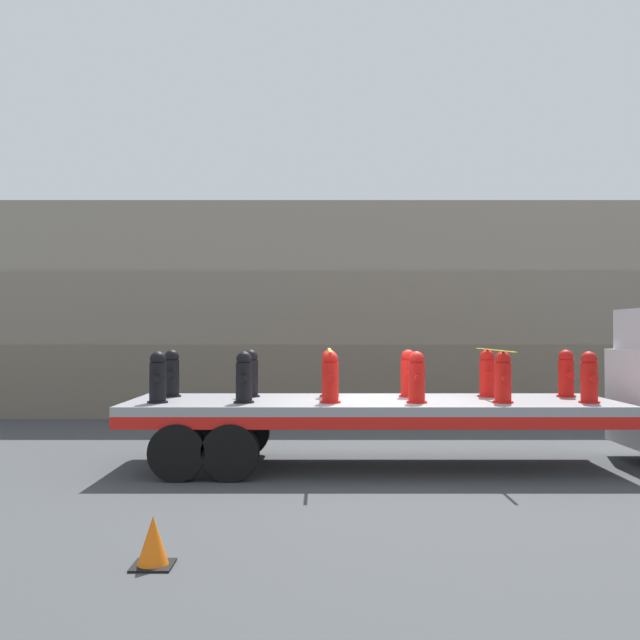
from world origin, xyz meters
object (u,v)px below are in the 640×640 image
at_px(fire_hydrant_red_far_3, 407,374).
at_px(fire_hydrant_black_far_0, 170,374).
at_px(fire_hydrant_red_near_2, 329,378).
at_px(fire_hydrant_red_far_5, 564,374).
at_px(fire_hydrant_red_near_3, 415,378).
at_px(fire_hydrant_red_far_4, 486,374).
at_px(fire_hydrant_red_near_5, 587,378).
at_px(fire_hydrant_black_near_1, 242,378).
at_px(flatbed_trailer, 336,413).
at_px(fire_hydrant_black_near_0, 156,378).
at_px(fire_hydrant_red_far_2, 328,374).
at_px(fire_hydrant_black_far_1, 249,374).
at_px(traffic_cone, 151,542).
at_px(fire_hydrant_red_near_4, 501,378).

bearing_deg(fire_hydrant_red_far_3, fire_hydrant_black_far_0, 180.00).
distance_m(fire_hydrant_red_near_2, fire_hydrant_red_far_5, 4.52).
distance_m(fire_hydrant_black_far_0, fire_hydrant_red_near_3, 4.52).
bearing_deg(fire_hydrant_red_far_4, fire_hydrant_red_near_5, -37.73).
bearing_deg(fire_hydrant_red_near_5, fire_hydrant_black_near_1, 180.00).
xyz_separation_m(fire_hydrant_red_near_2, fire_hydrant_red_far_3, (1.46, 1.13, 0.00)).
relative_size(flatbed_trailer, fire_hydrant_black_near_0, 9.75).
height_order(fire_hydrant_red_near_2, fire_hydrant_red_near_3, same).
xyz_separation_m(flatbed_trailer, fire_hydrant_red_far_4, (2.79, 0.56, 0.65)).
relative_size(fire_hydrant_black_near_0, fire_hydrant_red_far_2, 1.00).
bearing_deg(fire_hydrant_red_near_5, fire_hydrant_black_far_1, 169.05).
relative_size(fire_hydrant_black_near_0, fire_hydrant_black_far_0, 1.00).
relative_size(fire_hydrant_black_far_1, fire_hydrant_red_near_3, 1.00).
distance_m(fire_hydrant_black_near_0, fire_hydrant_red_near_2, 2.91).
height_order(fire_hydrant_black_near_0, fire_hydrant_red_near_5, same).
bearing_deg(fire_hydrant_red_near_5, fire_hydrant_black_far_0, 171.20).
relative_size(fire_hydrant_black_near_1, fire_hydrant_red_far_5, 1.00).
bearing_deg(fire_hydrant_red_near_2, traffic_cone, -111.46).
bearing_deg(fire_hydrant_red_near_4, fire_hydrant_red_near_5, 0.00).
height_order(fire_hydrant_red_far_2, fire_hydrant_red_far_3, same).
bearing_deg(traffic_cone, fire_hydrant_red_far_2, 72.37).
relative_size(fire_hydrant_red_near_3, fire_hydrant_red_far_3, 1.00).
bearing_deg(fire_hydrant_red_near_2, fire_hydrant_red_far_4, 21.15).
xyz_separation_m(fire_hydrant_red_near_2, fire_hydrant_red_far_4, (2.91, 1.13, 0.00)).
height_order(fire_hydrant_black_near_0, fire_hydrant_black_near_1, same).
xyz_separation_m(fire_hydrant_black_far_1, fire_hydrant_red_far_3, (2.91, 0.00, 0.00)).
xyz_separation_m(flatbed_trailer, fire_hydrant_black_near_1, (-1.59, -0.56, 0.65)).
distance_m(fire_hydrant_red_far_4, fire_hydrant_red_near_5, 1.84).
relative_size(fire_hydrant_black_far_0, fire_hydrant_red_near_3, 1.00).
bearing_deg(fire_hydrant_black_near_1, fire_hydrant_red_near_2, 0.00).
bearing_deg(fire_hydrant_red_far_4, flatbed_trailer, -168.56).
relative_size(fire_hydrant_red_far_2, fire_hydrant_red_near_5, 1.00).
bearing_deg(fire_hydrant_red_near_2, fire_hydrant_red_near_5, 0.00).
bearing_deg(fire_hydrant_red_far_3, fire_hydrant_red_near_3, -90.00).
height_order(fire_hydrant_black_far_1, fire_hydrant_red_near_3, same).
relative_size(flatbed_trailer, fire_hydrant_red_near_5, 9.75).
relative_size(fire_hydrant_black_near_0, fire_hydrant_red_near_3, 1.00).
distance_m(fire_hydrant_red_near_3, fire_hydrant_red_near_5, 2.91).
bearing_deg(fire_hydrant_red_far_5, fire_hydrant_red_near_3, -158.85).
distance_m(fire_hydrant_red_far_3, fire_hydrant_red_near_5, 3.13).
xyz_separation_m(fire_hydrant_black_near_0, fire_hydrant_red_far_5, (7.29, 1.13, 0.00)).
height_order(fire_hydrant_black_near_1, fire_hydrant_red_near_4, same).
xyz_separation_m(fire_hydrant_red_far_2, fire_hydrant_red_near_3, (1.46, -1.13, 0.00)).
xyz_separation_m(fire_hydrant_black_far_1, fire_hydrant_red_near_4, (4.37, -1.13, 0.00)).
relative_size(fire_hydrant_black_far_1, fire_hydrant_red_near_5, 1.00).
bearing_deg(fire_hydrant_black_far_0, traffic_cone, -79.95).
bearing_deg(fire_hydrant_red_far_3, fire_hydrant_black_far_1, 180.00).
relative_size(fire_hydrant_black_near_0, fire_hydrant_red_near_5, 1.00).
distance_m(fire_hydrant_black_far_0, fire_hydrant_red_far_2, 2.91).
bearing_deg(fire_hydrant_red_far_5, fire_hydrant_red_near_5, -90.00).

